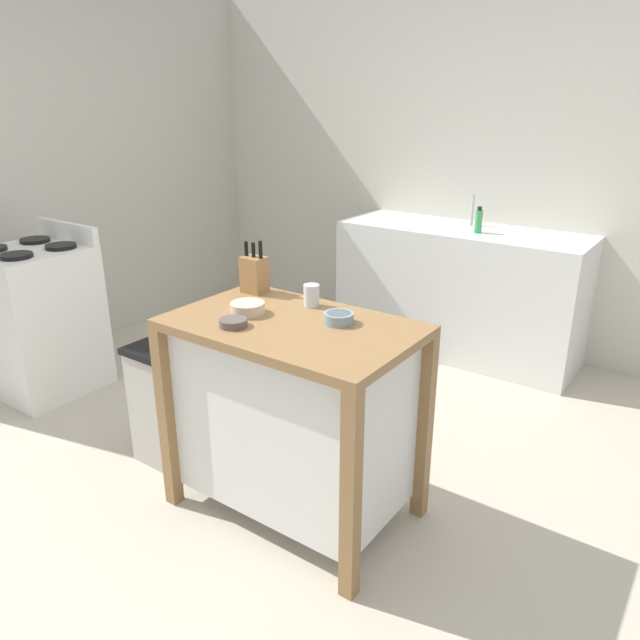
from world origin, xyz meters
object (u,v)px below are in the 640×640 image
(bowl_stoneware_deep, at_px, (248,308))
(sink_faucet, at_px, (472,210))
(bottle_dish_soap, at_px, (479,221))
(stove, at_px, (39,320))
(kitchen_island, at_px, (293,409))
(knife_block, at_px, (254,274))
(bowl_ceramic_wide, at_px, (339,318))
(trash_bin, at_px, (170,404))
(drinking_cup, at_px, (311,295))
(bowl_ceramic_small, at_px, (233,322))

(bowl_stoneware_deep, distance_m, sink_faucet, 2.30)
(bottle_dish_soap, relative_size, stove, 0.17)
(kitchen_island, bearing_deg, knife_block, 150.56)
(bottle_dish_soap, bearing_deg, stove, -135.09)
(bowl_stoneware_deep, xyz_separation_m, sink_faucet, (0.07, 2.30, 0.09))
(bowl_ceramic_wide, xyz_separation_m, trash_bin, (-0.92, -0.16, -0.62))
(sink_faucet, bearing_deg, knife_block, -96.70)
(drinking_cup, relative_size, sink_faucet, 0.45)
(bowl_ceramic_wide, xyz_separation_m, stove, (-2.21, -0.06, -0.47))
(bowl_ceramic_small, bearing_deg, bottle_dish_soap, 86.33)
(sink_faucet, bearing_deg, trash_bin, -104.48)
(bowl_ceramic_wide, relative_size, bottle_dish_soap, 0.71)
(bowl_ceramic_small, height_order, trash_bin, bowl_ceramic_small)
(bowl_stoneware_deep, bearing_deg, trash_bin, -176.89)
(bowl_ceramic_small, distance_m, drinking_cup, 0.40)
(knife_block, distance_m, bowl_ceramic_wide, 0.57)
(bowl_ceramic_wide, relative_size, sink_faucet, 0.56)
(drinking_cup, bearing_deg, kitchen_island, -75.16)
(drinking_cup, height_order, trash_bin, drinking_cup)
(bowl_ceramic_wide, bearing_deg, sink_faucet, 98.26)
(knife_block, xyz_separation_m, drinking_cup, (0.34, -0.01, -0.04))
(bowl_ceramic_small, relative_size, drinking_cup, 1.16)
(stove, bearing_deg, bottle_dish_soap, 44.91)
(bowl_stoneware_deep, distance_m, bottle_dish_soap, 2.10)
(knife_block, distance_m, trash_bin, 0.82)
(bottle_dish_soap, bearing_deg, bowl_ceramic_wide, -84.67)
(bowl_ceramic_small, distance_m, stove, 1.96)
(bowl_ceramic_wide, xyz_separation_m, drinking_cup, (-0.22, 0.11, 0.03))
(bowl_ceramic_wide, height_order, bottle_dish_soap, bottle_dish_soap)
(kitchen_island, distance_m, bowl_ceramic_small, 0.48)
(sink_faucet, height_order, bottle_dish_soap, sink_faucet)
(knife_block, bearing_deg, drinking_cup, -1.45)
(bowl_ceramic_small, xyz_separation_m, bottle_dish_soap, (0.14, 2.24, 0.07))
(bowl_stoneware_deep, xyz_separation_m, bottle_dish_soap, (0.20, 2.09, 0.06))
(bowl_ceramic_wide, height_order, drinking_cup, drinking_cup)
(drinking_cup, bearing_deg, sink_faucet, 92.69)
(bowl_ceramic_wide, bearing_deg, bowl_ceramic_small, -139.70)
(knife_block, relative_size, trash_bin, 0.40)
(kitchen_island, height_order, drinking_cup, drinking_cup)
(bowl_ceramic_wide, xyz_separation_m, bottle_dish_soap, (-0.18, 1.96, 0.06))
(bowl_ceramic_wide, bearing_deg, knife_block, 168.10)
(knife_block, distance_m, bowl_stoneware_deep, 0.31)
(knife_block, xyz_separation_m, bowl_stoneware_deep, (0.17, -0.25, -0.06))
(drinking_cup, bearing_deg, bowl_stoneware_deep, -124.53)
(bowl_ceramic_small, xyz_separation_m, sink_faucet, (0.01, 2.45, 0.10))
(bowl_stoneware_deep, xyz_separation_m, stove, (-1.83, 0.07, -0.47))
(bottle_dish_soap, distance_m, stove, 2.92)
(kitchen_island, xyz_separation_m, bottle_dish_soap, (-0.02, 2.07, 0.49))
(kitchen_island, xyz_separation_m, bowl_stoneware_deep, (-0.22, -0.02, 0.43))
(knife_block, bearing_deg, trash_bin, -142.59)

